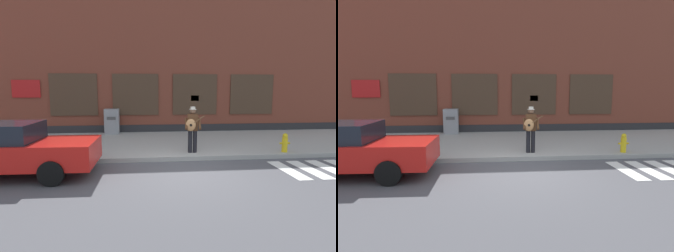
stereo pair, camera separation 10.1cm
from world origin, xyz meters
TOP-DOWN VIEW (x-y plane):
  - ground_plane at (0.00, 0.00)m, footprint 160.00×160.00m
  - sidewalk at (0.00, 4.10)m, footprint 28.00×5.56m
  - building_backdrop at (-0.00, 8.87)m, footprint 28.00×4.06m
  - red_car at (-4.96, 0.27)m, footprint 4.64×2.07m
  - busker at (0.53, 1.90)m, footprint 0.72×0.58m
  - utility_box at (-2.85, 6.43)m, footprint 0.74×0.56m
  - fire_hydrant at (3.96, 1.67)m, footprint 0.38×0.20m

SIDE VIEW (x-z plane):
  - ground_plane at x=0.00m, z-range 0.00..0.00m
  - sidewalk at x=0.00m, z-range 0.00..0.16m
  - fire_hydrant at x=3.96m, z-range 0.15..0.85m
  - red_car at x=-4.96m, z-range 0.01..1.54m
  - utility_box at x=-2.85m, z-range 0.16..1.46m
  - busker at x=0.53m, z-range 0.27..1.95m
  - building_backdrop at x=0.00m, z-range -0.01..8.81m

